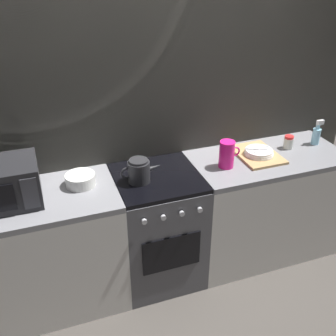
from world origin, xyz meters
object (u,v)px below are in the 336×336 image
kettle (139,171)px  dish_pile (258,153)px  mixing_bowl (80,180)px  stove_unit (158,228)px  pitcher (227,154)px  spice_jar (288,142)px  microwave (0,184)px  spray_bottle (316,135)px

kettle → dish_pile: kettle is taller
mixing_bowl → dish_pile: size_ratio=0.50×
mixing_bowl → dish_pile: 1.34m
stove_unit → pitcher: size_ratio=4.50×
spice_jar → mixing_bowl: bearing=-179.7°
kettle → stove_unit: bearing=9.9°
microwave → mixing_bowl: microwave is taller
kettle → spice_jar: 1.25m
spice_jar → microwave: bearing=-178.3°
kettle → microwave: bearing=177.7°
mixing_bowl → microwave: bearing=-173.7°
microwave → spice_jar: microwave is taller
kettle → spray_bottle: size_ratio=1.40×
spice_jar → spray_bottle: size_ratio=0.52×
stove_unit → spice_jar: bearing=3.7°
kettle → mixing_bowl: kettle is taller
stove_unit → spray_bottle: bearing=2.7°
stove_unit → kettle: 0.55m
microwave → spice_jar: bearing=1.7°
kettle → dish_pile: size_ratio=0.71×
microwave → stove_unit: bearing=-0.6°
spice_jar → spray_bottle: spray_bottle is taller
stove_unit → kettle: (-0.13, -0.02, 0.53)m
microwave → kettle: bearing=-2.3°
spray_bottle → kettle: bearing=-176.7°
microwave → pitcher: microwave is taller
spray_bottle → spice_jar: bearing=178.1°
dish_pile → spice_jar: spice_jar is taller
stove_unit → spray_bottle: (1.37, 0.06, 0.53)m
microwave → kettle: size_ratio=1.62×
spray_bottle → stove_unit: bearing=-177.3°
stove_unit → spray_bottle: 1.47m
mixing_bowl → stove_unit: bearing=-7.0°
kettle → spray_bottle: bearing=3.3°
spice_jar → spray_bottle: 0.25m
kettle → spice_jar: kettle is taller
pitcher → dish_pile: 0.32m
stove_unit → spice_jar: (1.11, 0.07, 0.50)m
microwave → mixing_bowl: 0.50m
mixing_bowl → spray_bottle: size_ratio=0.99×
mixing_bowl → kettle: bearing=-12.8°
stove_unit → microwave: size_ratio=1.96×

